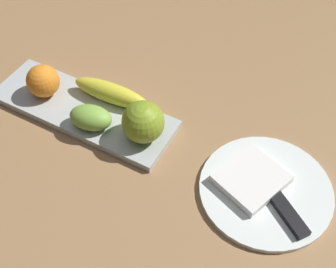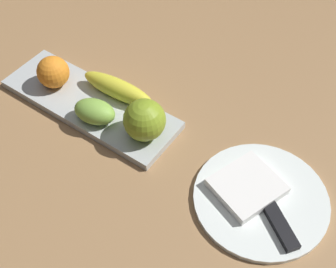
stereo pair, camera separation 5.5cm
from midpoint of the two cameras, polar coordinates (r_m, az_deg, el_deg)
ground_plane at (r=0.92m, az=-14.29°, el=2.42°), size 2.40×2.40×0.00m
fruit_tray at (r=0.91m, az=-12.74°, el=2.99°), size 0.39×0.13×0.02m
apple at (r=0.81m, az=-5.22°, el=1.50°), size 0.08×0.08×0.08m
banana at (r=0.90m, az=-9.26°, el=5.29°), size 0.17×0.05×0.04m
orange_near_apple at (r=0.93m, az=-17.71°, el=6.58°), size 0.07×0.07×0.07m
grape_bunch at (r=0.85m, az=-11.92°, el=2.05°), size 0.09×0.07×0.05m
dinner_plate at (r=0.79m, az=10.75°, el=-7.30°), size 0.24×0.24×0.01m
folded_napkin at (r=0.78m, az=8.89°, el=-5.92°), size 0.13×0.14×0.02m
knife at (r=0.77m, az=12.86°, el=-9.47°), size 0.16×0.12×0.01m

